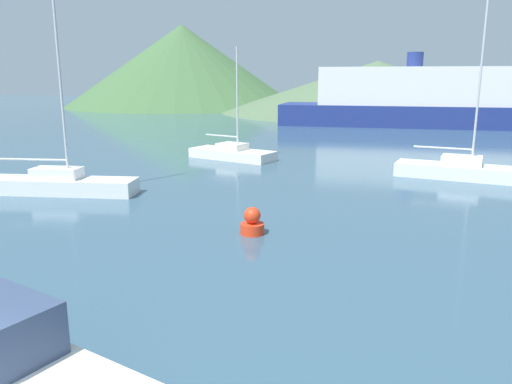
% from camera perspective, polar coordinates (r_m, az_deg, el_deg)
% --- Properties ---
extents(motorboat_near, '(8.00, 3.71, 2.30)m').
position_cam_1_polar(motorboat_near, '(9.75, -25.64, -18.89)').
color(motorboat_near, white).
rests_on(motorboat_near, ground_plane).
extents(sailboat_inner, '(7.15, 2.83, 9.55)m').
position_cam_1_polar(sailboat_inner, '(29.92, 22.38, 2.40)').
color(sailboat_inner, white).
rests_on(sailboat_inner, ground_plane).
extents(sailboat_middle, '(6.39, 3.58, 7.44)m').
position_cam_1_polar(sailboat_middle, '(34.35, -2.73, 4.51)').
color(sailboat_middle, white).
rests_on(sailboat_middle, ground_plane).
extents(sailboat_outer, '(7.79, 3.24, 11.32)m').
position_cam_1_polar(sailboat_outer, '(25.91, -21.70, 1.01)').
color(sailboat_outer, white).
rests_on(sailboat_outer, ground_plane).
extents(ferry_distant, '(30.19, 9.80, 8.17)m').
position_cam_1_polar(ferry_distant, '(60.12, 17.43, 9.97)').
color(ferry_distant, navy).
rests_on(ferry_distant, ground_plane).
extents(buoy_marker, '(0.87, 0.87, 1.00)m').
position_cam_1_polar(buoy_marker, '(17.92, -0.43, -3.55)').
color(buoy_marker, red).
rests_on(buoy_marker, ground_plane).
extents(hill_west, '(43.89, 43.89, 15.04)m').
position_cam_1_polar(hill_west, '(98.82, -8.38, 14.09)').
color(hill_west, '#3D6038').
rests_on(hill_west, ground_plane).
extents(hill_central, '(48.89, 48.89, 7.90)m').
position_cam_1_polar(hill_central, '(82.18, 13.64, 11.62)').
color(hill_central, '#4C6647').
rests_on(hill_central, ground_plane).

